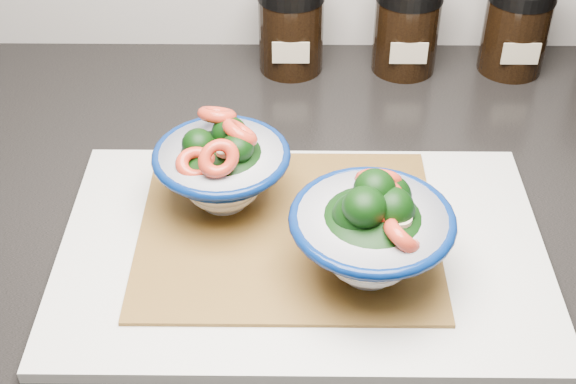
{
  "coord_description": "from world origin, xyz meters",
  "views": [
    {
      "loc": [
        -0.18,
        0.8,
        1.42
      ],
      "look_at": [
        -0.18,
        1.36,
        0.96
      ],
      "focal_mm": 50.0,
      "sensor_mm": 36.0,
      "label": 1
    }
  ],
  "objects_px": {
    "spice_jar_b": "(406,28)",
    "bowl_left": "(222,168)",
    "spice_jar_a": "(291,27)",
    "spice_jar_c": "(516,28)",
    "bowl_right": "(372,232)",
    "cutting_board": "(302,251)"
  },
  "relations": [
    {
      "from": "spice_jar_b",
      "to": "bowl_left",
      "type": "bearing_deg",
      "value": -125.66
    },
    {
      "from": "spice_jar_a",
      "to": "spice_jar_b",
      "type": "xyz_separation_m",
      "value": [
        0.14,
        0.0,
        0.0
      ]
    },
    {
      "from": "spice_jar_c",
      "to": "spice_jar_a",
      "type": "bearing_deg",
      "value": 180.0
    },
    {
      "from": "bowl_right",
      "to": "spice_jar_c",
      "type": "distance_m",
      "value": 0.43
    },
    {
      "from": "spice_jar_a",
      "to": "spice_jar_b",
      "type": "relative_size",
      "value": 1.0
    },
    {
      "from": "bowl_left",
      "to": "bowl_right",
      "type": "distance_m",
      "value": 0.17
    },
    {
      "from": "bowl_right",
      "to": "cutting_board",
      "type": "bearing_deg",
      "value": 148.91
    },
    {
      "from": "cutting_board",
      "to": "spice_jar_a",
      "type": "bearing_deg",
      "value": 92.13
    },
    {
      "from": "spice_jar_b",
      "to": "bowl_right",
      "type": "bearing_deg",
      "value": -100.42
    },
    {
      "from": "cutting_board",
      "to": "bowl_left",
      "type": "xyz_separation_m",
      "value": [
        -0.08,
        0.06,
        0.05
      ]
    },
    {
      "from": "cutting_board",
      "to": "spice_jar_c",
      "type": "relative_size",
      "value": 3.98
    },
    {
      "from": "cutting_board",
      "to": "spice_jar_b",
      "type": "distance_m",
      "value": 0.37
    },
    {
      "from": "bowl_right",
      "to": "spice_jar_a",
      "type": "height_order",
      "value": "bowl_right"
    },
    {
      "from": "bowl_left",
      "to": "spice_jar_a",
      "type": "xyz_separation_m",
      "value": [
        0.06,
        0.29,
        -0.0
      ]
    },
    {
      "from": "spice_jar_c",
      "to": "spice_jar_b",
      "type": "bearing_deg",
      "value": 180.0
    },
    {
      "from": "cutting_board",
      "to": "bowl_left",
      "type": "distance_m",
      "value": 0.11
    },
    {
      "from": "spice_jar_a",
      "to": "spice_jar_c",
      "type": "height_order",
      "value": "same"
    },
    {
      "from": "cutting_board",
      "to": "bowl_right",
      "type": "xyz_separation_m",
      "value": [
        0.06,
        -0.04,
        0.06
      ]
    },
    {
      "from": "bowl_left",
      "to": "cutting_board",
      "type": "bearing_deg",
      "value": -38.1
    },
    {
      "from": "spice_jar_b",
      "to": "spice_jar_c",
      "type": "bearing_deg",
      "value": 0.0
    },
    {
      "from": "spice_jar_a",
      "to": "spice_jar_c",
      "type": "xyz_separation_m",
      "value": [
        0.28,
        0.0,
        0.0
      ]
    },
    {
      "from": "bowl_right",
      "to": "spice_jar_c",
      "type": "height_order",
      "value": "bowl_right"
    }
  ]
}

